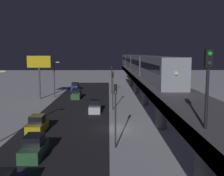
# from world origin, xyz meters

# --- Properties ---
(ground_plane) EXTENTS (240.00, 240.00, 0.00)m
(ground_plane) POSITION_xyz_m (0.00, 0.00, 0.00)
(ground_plane) COLOR white
(avenue_asphalt) EXTENTS (11.00, 107.56, 0.01)m
(avenue_asphalt) POSITION_xyz_m (5.87, 0.00, 0.00)
(avenue_asphalt) COLOR #28282D
(avenue_asphalt) RESTS_ON ground_plane
(elevated_railway) EXTENTS (5.00, 107.56, 5.56)m
(elevated_railway) POSITION_xyz_m (-6.05, 0.00, 4.81)
(elevated_railway) COLOR slate
(elevated_railway) RESTS_ON ground_plane
(subway_train) EXTENTS (2.94, 74.07, 3.40)m
(subway_train) POSITION_xyz_m (-6.14, -30.09, 7.34)
(subway_train) COLOR #999EA8
(subway_train) RESTS_ON elevated_railway
(rail_signal) EXTENTS (0.36, 0.41, 4.00)m
(rail_signal) POSITION_xyz_m (-4.47, 19.68, 8.29)
(rail_signal) COLOR black
(rail_signal) RESTS_ON elevated_railway
(sedan_white) EXTENTS (1.80, 4.21, 1.97)m
(sedan_white) POSITION_xyz_m (2.67, -9.81, 0.80)
(sedan_white) COLOR silver
(sedan_white) RESTS_ON ground_plane
(sedan_yellow) EXTENTS (1.80, 4.47, 1.97)m
(sedan_yellow) POSITION_xyz_m (9.07, 1.07, 0.80)
(sedan_yellow) COLOR gold
(sedan_yellow) RESTS_ON ground_plane
(sedan_green) EXTENTS (1.80, 4.50, 1.97)m
(sedan_green) POSITION_xyz_m (7.27, 9.03, 0.80)
(sedan_green) COLOR #2D6038
(sedan_green) RESTS_ON ground_plane
(sedan_blue_2) EXTENTS (1.80, 4.67, 1.97)m
(sedan_blue_2) POSITION_xyz_m (9.07, -35.80, 0.80)
(sedan_blue_2) COLOR navy
(sedan_blue_2) RESTS_ON ground_plane
(sedan_green_2) EXTENTS (1.80, 4.80, 1.97)m
(sedan_green_2) POSITION_xyz_m (7.27, -23.39, 0.80)
(sedan_green_2) COLOR #2D6038
(sedan_green_2) RESTS_ON ground_plane
(traffic_light_near) EXTENTS (0.32, 0.44, 6.40)m
(traffic_light_near) POSITION_xyz_m (-0.23, 7.03, 4.20)
(traffic_light_near) COLOR #2D2D2D
(traffic_light_near) RESTS_ON ground_plane
(traffic_light_mid) EXTENTS (0.32, 0.44, 6.40)m
(traffic_light_mid) POSITION_xyz_m (-0.23, -11.39, 4.20)
(traffic_light_mid) COLOR #2D2D2D
(traffic_light_mid) RESTS_ON ground_plane
(traffic_light_far) EXTENTS (0.32, 0.44, 6.40)m
(traffic_light_far) POSITION_xyz_m (-0.23, -29.81, 4.20)
(traffic_light_far) COLOR #2D2D2D
(traffic_light_far) RESTS_ON ground_plane
(commercial_billboard) EXTENTS (4.80, 0.36, 8.90)m
(commercial_billboard) POSITION_xyz_m (14.71, -22.44, 6.83)
(commercial_billboard) COLOR #4C4C51
(commercial_billboard) RESTS_ON ground_plane
(street_lamp_far) EXTENTS (1.35, 0.44, 7.65)m
(street_lamp_far) POSITION_xyz_m (11.95, -25.00, 4.81)
(street_lamp_far) COLOR #38383D
(street_lamp_far) RESTS_ON ground_plane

